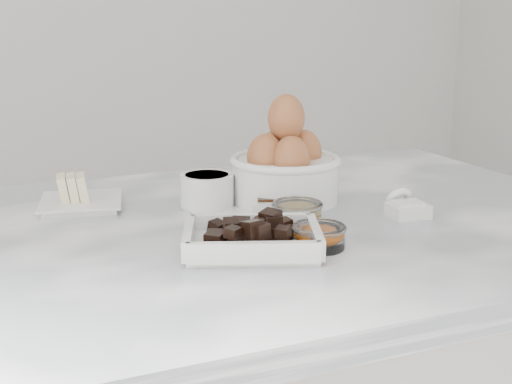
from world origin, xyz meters
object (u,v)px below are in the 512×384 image
sugar_ramekin (207,189)px  honey_bowl (297,213)px  chocolate_dish (252,236)px  zest_bowl (319,235)px  salt_spoon (406,207)px  vanilla_spoon (270,202)px  butter_plate (80,197)px  egg_bowl (285,166)px

sugar_ramekin → honey_bowl: sugar_ramekin is taller
chocolate_dish → zest_bowl: 0.09m
chocolate_dish → salt_spoon: size_ratio=2.90×
chocolate_dish → salt_spoon: 0.30m
sugar_ramekin → salt_spoon: (0.27, -0.19, -0.01)m
salt_spoon → sugar_ramekin: bearing=145.7°
salt_spoon → vanilla_spoon: bearing=149.4°
salt_spoon → zest_bowl: bearing=-157.4°
sugar_ramekin → honey_bowl: size_ratio=1.14×
butter_plate → egg_bowl: egg_bowl is taller
honey_bowl → vanilla_spoon: (-0.01, 0.08, -0.00)m
butter_plate → egg_bowl: (0.34, -0.09, 0.04)m
butter_plate → vanilla_spoon: bearing=-27.5°
zest_bowl → butter_plate: bearing=127.9°
honey_bowl → vanilla_spoon: vanilla_spoon is taller
chocolate_dish → butter_plate: butter_plate is taller
honey_bowl → vanilla_spoon: bearing=96.0°
zest_bowl → vanilla_spoon: bearing=85.4°
butter_plate → honey_bowl: size_ratio=2.00×
vanilla_spoon → salt_spoon: size_ratio=1.11×
vanilla_spoon → butter_plate: bearing=152.5°
egg_bowl → vanilla_spoon: 0.09m
vanilla_spoon → salt_spoon: (0.19, -0.11, 0.00)m
chocolate_dish → butter_plate: (-0.18, 0.32, -0.00)m
chocolate_dish → honey_bowl: (0.11, 0.09, -0.00)m
butter_plate → honey_bowl: (0.29, -0.23, -0.00)m
honey_bowl → egg_bowl: bearing=71.9°
zest_bowl → salt_spoon: salt_spoon is taller
sugar_ramekin → vanilla_spoon: size_ratio=1.05×
butter_plate → egg_bowl: 0.35m
egg_bowl → zest_bowl: (-0.07, -0.25, -0.04)m
chocolate_dish → vanilla_spoon: 0.20m
egg_bowl → vanilla_spoon: bearing=-134.0°
chocolate_dish → butter_plate: bearing=119.1°
butter_plate → zest_bowl: bearing=-52.1°
sugar_ramekin → zest_bowl: bearing=-75.9°
chocolate_dish → zest_bowl: size_ratio=2.92×
sugar_ramekin → egg_bowl: (0.14, -0.02, 0.03)m
salt_spoon → butter_plate: bearing=151.2°
chocolate_dish → vanilla_spoon: bearing=58.2°
chocolate_dish → egg_bowl: size_ratio=1.17×
zest_bowl → sugar_ramekin: bearing=104.1°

